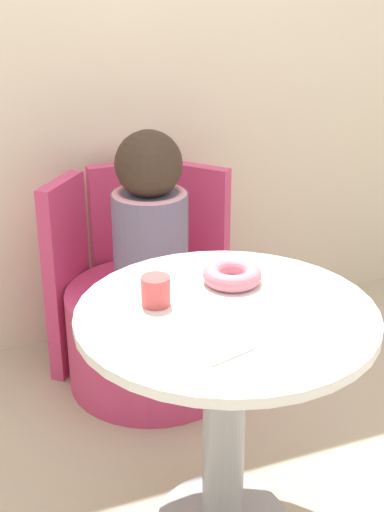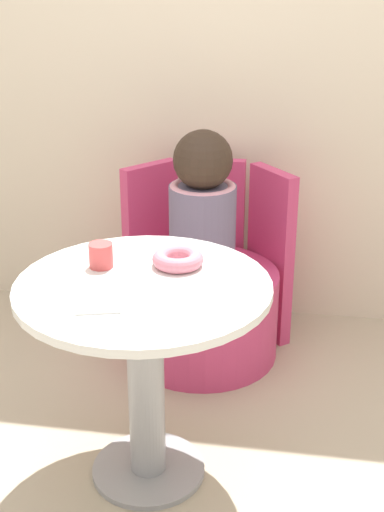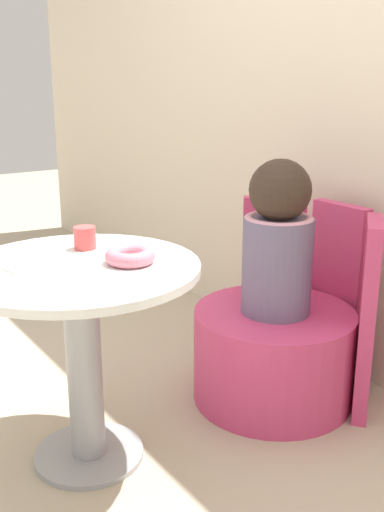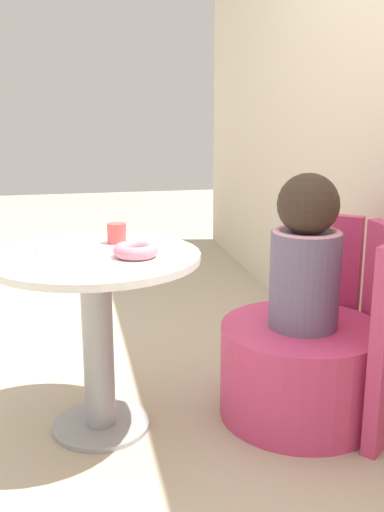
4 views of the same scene
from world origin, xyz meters
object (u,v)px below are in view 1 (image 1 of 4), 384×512
Objects in this scene: tub_chair at (153,336)px; donut at (232,275)px; round_table at (225,374)px; child_figure at (150,217)px; cup at (156,291)px.

tub_chair is 3.98× the size of donut.
round_table is 1.20× the size of tub_chair.
child_figure is at bearing 85.83° from round_table.
cup is (-0.20, -0.64, 0.50)m from tub_chair.
round_table is 9.96× the size of cup.
tub_chair is (0.05, 0.73, -0.29)m from round_table.
donut is at bearing 61.01° from round_table.
donut is (0.02, -0.60, 0.49)m from tub_chair.
donut is at bearing -88.14° from tub_chair.
cup is at bearing 148.24° from round_table.
child_figure is at bearing 73.00° from cup.
tub_chair is at bearing 85.83° from round_table.
child_figure reaches higher than tub_chair.
tub_chair is at bearing 73.00° from cup.
cup reaches higher than tub_chair.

